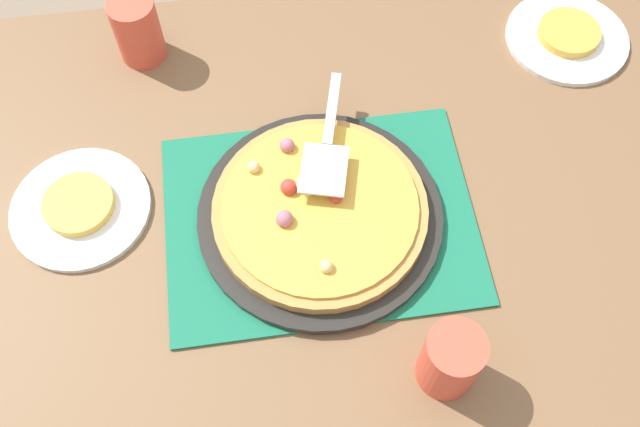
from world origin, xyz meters
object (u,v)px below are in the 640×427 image
Objects in this scene: pizza_pan at (320,216)px; plate_near_left at (81,208)px; plate_far_right at (567,38)px; served_slice_right at (569,33)px; pizza at (319,209)px; cup_near at (137,30)px; pizza_server at (327,143)px; served_slice_left at (78,204)px; cup_far at (450,360)px.

plate_near_left is at bearing -10.74° from pizza_pan.
plate_far_right is 0.01m from served_slice_right.
pizza reaches higher than served_slice_right.
cup_near reaches higher than plate_near_left.
cup_near is 0.41m from pizza_server.
pizza is 0.38m from served_slice_left.
pizza reaches higher than served_slice_left.
pizza_pan is at bearing 169.26° from plate_near_left.
served_slice_left reaches higher than pizza_pan.
pizza_pan is 0.11m from pizza_server.
pizza_server reaches higher than pizza.
plate_far_right is at bearing -148.51° from pizza.
cup_near reaches higher than pizza.
cup_far is at bearing 117.55° from pizza.
pizza_server is at bearing -176.48° from served_slice_left.
served_slice_left is at bearing -33.43° from cup_far.
plate_near_left is 1.83× the size of cup_near.
served_slice_left is at bearing 3.52° from pizza_server.
plate_near_left is at bearing 3.52° from pizza_server.
cup_near reaches higher than served_slice_right.
pizza_pan is 1.73× the size of plate_near_left.
pizza_server is at bearing 135.44° from cup_near.
pizza_server is at bearing 24.08° from served_slice_right.
plate_far_right is 0.52m from pizza_server.
pizza_server is (0.11, -0.36, 0.01)m from cup_far.
pizza is at bearing 74.53° from pizza_server.
cup_far is (0.36, 0.57, 0.06)m from plate_far_right.
served_slice_right is 0.76m from cup_near.
plate_far_right is 0.94× the size of pizza_server.
plate_near_left is 0.61m from cup_far.
cup_near is (0.26, -0.38, 0.05)m from pizza_pan.
served_slice_left is (0.00, 0.00, 0.01)m from plate_near_left.
plate_far_right is at bearing -148.38° from pizza_pan.
plate_far_right is at bearing -164.84° from plate_near_left.
pizza_server is (0.47, 0.21, 0.06)m from plate_far_right.
served_slice_right is (0.00, 0.00, 0.01)m from plate_far_right.
pizza_server is (-0.40, -0.02, 0.06)m from plate_near_left.
pizza reaches higher than plate_far_right.
plate_far_right is (-0.49, -0.30, -0.01)m from pizza_pan.
cup_far is at bearing 57.89° from served_slice_right.
pizza is at bearing 31.49° from plate_far_right.
pizza is 0.30m from cup_far.
pizza reaches higher than plate_near_left.
served_slice_left is 0.61m from cup_far.
served_slice_right is 0.67m from cup_far.
cup_far is at bearing 146.57° from served_slice_left.
served_slice_right reaches higher than pizza_pan.
plate_far_right is at bearing -164.84° from served_slice_left.
cup_far reaches higher than served_slice_left.
cup_near is at bearing -55.13° from pizza_pan.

